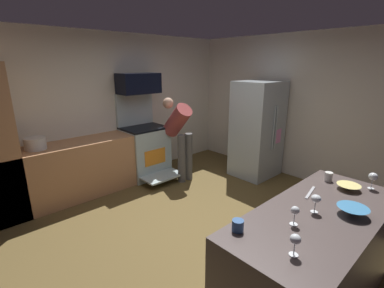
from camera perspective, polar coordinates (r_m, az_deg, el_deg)
ground_plane at (r=3.80m, az=1.96°, el=-16.81°), size 5.20×4.80×0.02m
wall_back at (r=5.17m, az=-16.57°, el=7.15°), size 5.20×0.12×2.60m
wall_right at (r=5.35m, az=22.04°, el=6.92°), size 0.12×4.80×2.60m
lower_cabinet_run at (r=4.73m, az=-23.53°, el=-5.09°), size 2.40×0.60×0.90m
oven_range at (r=5.23m, az=-9.79°, el=-1.17°), size 0.76×1.05×1.55m
microwave at (r=5.09m, az=-11.07°, el=12.30°), size 0.74×0.38×0.36m
refrigerator at (r=5.27m, az=13.43°, el=2.96°), size 0.82×0.73×1.78m
person_cook at (r=4.94m, az=-2.67°, el=2.49°), size 0.31×0.67×1.48m
counter_island at (r=2.78m, az=24.01°, el=-20.88°), size 1.88×0.80×0.90m
mixing_bowl_large at (r=2.60m, az=30.48°, el=-11.98°), size 0.24×0.24×0.07m
mixing_bowl_small at (r=3.08m, az=29.84°, el=-7.80°), size 0.22×0.22×0.05m
wine_glass_near at (r=1.93m, az=20.75°, el=-18.28°), size 0.07×0.07×0.15m
wine_glass_mid at (r=2.24m, az=20.69°, el=-13.05°), size 0.06×0.06×0.15m
wine_glass_far at (r=3.17m, az=33.59°, el=-5.77°), size 0.08×0.08×0.17m
wine_glass_extra at (r=2.47m, az=24.44°, el=-10.46°), size 0.08×0.08×0.16m
mug_coffee at (r=3.19m, az=26.60°, el=-6.10°), size 0.08×0.08×0.09m
mug_tea at (r=2.10m, az=9.53°, el=-16.43°), size 0.09×0.09×0.09m
knife_chef at (r=2.85m, az=23.44°, el=-9.25°), size 0.30×0.08×0.01m
stock_pot at (r=4.46m, az=-29.90°, el=0.08°), size 0.29×0.29×0.17m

